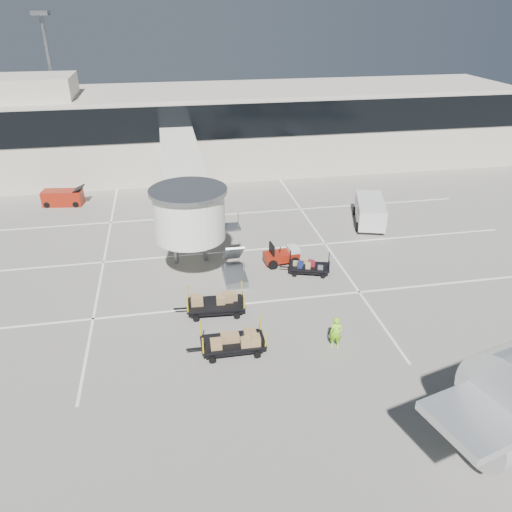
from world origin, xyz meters
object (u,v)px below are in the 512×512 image
object	(u,v)px
suitcase_cart	(310,267)
ground_worker	(336,333)
box_cart_far	(233,341)
baggage_tug	(282,256)
box_cart_near	(214,304)
minivan	(370,209)
belt_loader	(63,198)

from	to	relation	value
suitcase_cart	ground_worker	size ratio (longest dim) A/B	1.88
box_cart_far	ground_worker	xyz separation A→B (m)	(5.33, -0.60, 0.26)
baggage_tug	box_cart_near	world-z (taller)	box_cart_near
baggage_tug	suitcase_cart	size ratio (longest dim) A/B	0.74
baggage_tug	minivan	distance (m)	10.21
box_cart_far	box_cart_near	bearing A→B (deg)	98.74
suitcase_cart	belt_loader	xyz separation A→B (m)	(-17.96, 15.85, 0.21)
baggage_tug	belt_loader	bearing A→B (deg)	133.76
suitcase_cart	belt_loader	bearing A→B (deg)	155.69
box_cart_far	minivan	bearing A→B (deg)	47.76
suitcase_cart	box_cart_far	world-z (taller)	box_cart_far
ground_worker	minivan	bearing A→B (deg)	77.21
baggage_tug	ground_worker	bearing A→B (deg)	-91.84
baggage_tug	minivan	xyz separation A→B (m)	(8.54, 5.56, 0.59)
box_cart_near	belt_loader	bearing A→B (deg)	123.61
ground_worker	minivan	size ratio (longest dim) A/B	0.32
box_cart_near	minivan	bearing A→B (deg)	41.48
suitcase_cart	box_cart_far	xyz separation A→B (m)	(-6.19, -7.28, 0.17)
box_cart_near	minivan	size ratio (longest dim) A/B	0.75
box_cart_near	ground_worker	xyz separation A→B (m)	(5.90, -4.36, 0.31)
suitcase_cart	box_cart_far	size ratio (longest dim) A/B	0.83
baggage_tug	ground_worker	distance (m)	9.59
ground_worker	box_cart_near	bearing A→B (deg)	158.39
box_cart_near	box_cart_far	size ratio (longest dim) A/B	1.02
box_cart_far	suitcase_cart	bearing A→B (deg)	49.78
baggage_tug	box_cart_far	bearing A→B (deg)	-123.26
minivan	box_cart_near	bearing A→B (deg)	-125.20
box_cart_far	ground_worker	distance (m)	5.37
baggage_tug	belt_loader	xyz separation A→B (m)	(-16.48, 14.17, 0.10)
suitcase_cart	belt_loader	size ratio (longest dim) A/B	0.89
ground_worker	belt_loader	bearing A→B (deg)	140.64
box_cart_near	box_cart_far	bearing A→B (deg)	-77.83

